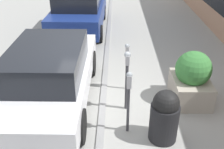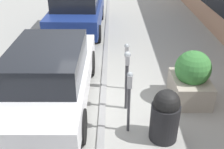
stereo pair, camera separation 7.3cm
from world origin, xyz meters
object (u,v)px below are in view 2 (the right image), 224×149
Objects in this scene: parked_car_middle at (50,74)px; trash_bin at (165,115)px; parking_meter_nearest at (129,93)px; parking_meter_middle at (126,57)px; parked_car_rear at (78,10)px; parking_meter_second at (127,72)px; planter_box at (191,79)px.

parked_car_middle is 2.89m from trash_bin.
parking_meter_nearest is at bearing 73.67° from trash_bin.
parking_meter_nearest is at bearing 179.21° from parking_meter_middle.
parked_car_middle is 0.97× the size of parked_car_rear.
parking_meter_second is (0.83, 0.01, 0.01)m from parking_meter_nearest.
parked_car_rear is (5.53, -0.02, 0.04)m from parked_car_middle.
parking_meter_second is 1.31× the size of trash_bin.
parking_meter_middle is at bearing -158.10° from parked_car_rear.
planter_box is 0.28× the size of parked_car_rear.
trash_bin is (-1.04, -0.74, -0.43)m from parking_meter_second.
planter_box is (0.40, -1.64, -0.40)m from parking_meter_second.
parking_meter_nearest is 6.84m from parked_car_rear.
parked_car_rear is 4.07× the size of trash_bin.
parking_meter_second is at bearing -161.46° from parked_car_rear.
planter_box is at bearing -53.03° from parking_meter_nearest.
planter_box is at bearing -107.59° from parking_meter_middle.
trash_bin is (-1.96, -0.71, -0.38)m from parking_meter_middle.
parked_car_middle is at bearing 92.75° from planter_box.
trash_bin is at bearing -144.67° from parking_meter_second.
parking_meter_second reaches higher than parking_meter_nearest.
planter_box is 3.49m from parked_car_middle.
planter_box is 0.29× the size of parked_car_middle.
parking_meter_second reaches higher than trash_bin.
parked_car_rear is (5.36, 3.46, 0.27)m from planter_box.
parking_meter_second is at bearing 178.05° from parking_meter_middle.
parking_meter_middle is (0.91, -0.03, -0.04)m from parking_meter_second.
planter_box is (-0.51, -1.61, -0.36)m from parking_meter_middle.
parked_car_rear is at bearing 20.88° from parking_meter_middle.
parking_meter_nearest is 0.87m from trash_bin.
parked_car_middle is (-0.17, 3.48, 0.22)m from planter_box.
parked_car_middle is 5.53m from parked_car_rear.
parking_meter_nearest is at bearing -179.50° from parking_meter_second.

